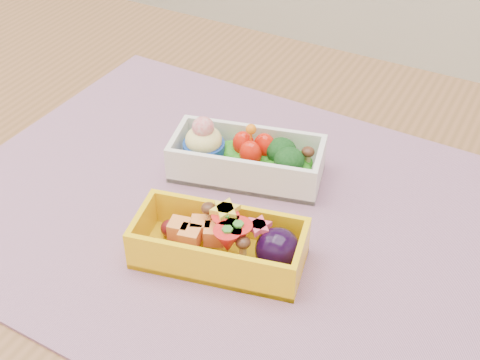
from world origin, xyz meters
The scene contains 4 objects.
table centered at (0.00, 0.00, 0.65)m, with size 1.20×0.80×0.75m.
placemat centered at (-0.02, 0.03, 0.75)m, with size 0.56×0.43×0.00m, color #A2708A.
bento_white centered at (-0.03, 0.08, 0.77)m, with size 0.17×0.10×0.06m.
bento_yellow centered at (0.01, -0.04, 0.77)m, with size 0.16×0.10×0.05m.
Camera 1 is at (0.22, -0.40, 1.18)m, focal length 49.18 mm.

